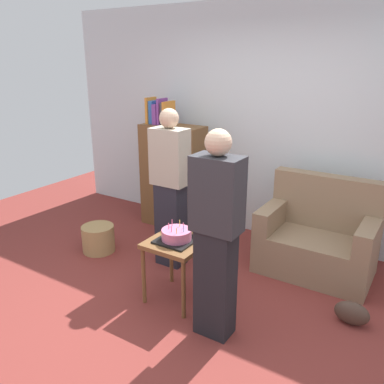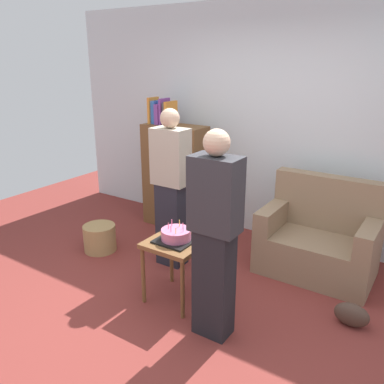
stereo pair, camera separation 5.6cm
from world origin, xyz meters
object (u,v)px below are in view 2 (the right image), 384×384
at_px(person_blowing_candles, 171,188).
at_px(wicker_basket, 100,238).
at_px(bookshelf, 175,174).
at_px(handbag, 352,315).
at_px(couch, 319,240).
at_px(person_holding_cake, 215,237).
at_px(birthday_cake, 176,235).
at_px(side_table, 176,250).

bearing_deg(person_blowing_candles, wicker_basket, 173.05).
distance_m(bookshelf, handbag, 2.66).
bearing_deg(couch, person_holding_cake, -105.36).
relative_size(birthday_cake, person_holding_cake, 0.20).
xyz_separation_m(side_table, person_blowing_candles, (-0.43, 0.52, 0.35)).
bearing_deg(side_table, couch, 52.84).
xyz_separation_m(side_table, birthday_cake, (-0.00, 0.00, 0.14)).
relative_size(bookshelf, handbag, 5.78).
bearing_deg(person_holding_cake, couch, -81.38).
height_order(bookshelf, handbag, bookshelf).
height_order(couch, birthday_cake, couch).
bearing_deg(handbag, person_blowing_candles, 178.28).
relative_size(couch, handbag, 3.93).
xyz_separation_m(couch, person_blowing_candles, (-1.33, -0.68, 0.49)).
bearing_deg(person_blowing_candles, bookshelf, 102.80).
relative_size(person_blowing_candles, wicker_basket, 4.53).
bearing_deg(birthday_cake, person_blowing_candles, 129.63).
bearing_deg(birthday_cake, couch, 52.84).
xyz_separation_m(couch, side_table, (-0.91, -1.19, 0.15)).
height_order(couch, person_holding_cake, person_holding_cake).
bearing_deg(couch, bookshelf, 174.35).
bearing_deg(couch, side_table, -127.16).
bearing_deg(side_table, person_blowing_candles, 129.63).
bearing_deg(side_table, wicker_basket, 166.74).
relative_size(person_blowing_candles, person_holding_cake, 1.00).
bearing_deg(person_blowing_candles, couch, 5.87).
relative_size(person_holding_cake, handbag, 5.82).
bearing_deg(side_table, birthday_cake, 115.13).
distance_m(person_blowing_candles, person_holding_cake, 1.20).
xyz_separation_m(side_table, handbag, (1.42, 0.46, -0.39)).
bearing_deg(birthday_cake, handbag, 18.05).
bearing_deg(handbag, birthday_cake, -161.95).
relative_size(bookshelf, side_table, 2.82).
distance_m(side_table, handbag, 1.54).
bearing_deg(birthday_cake, bookshelf, 126.12).
xyz_separation_m(person_holding_cake, handbag, (0.90, 0.69, -0.73)).
xyz_separation_m(bookshelf, side_table, (1.01, -1.38, -0.19)).
distance_m(bookshelf, person_holding_cake, 2.22).
height_order(couch, bookshelf, bookshelf).
bearing_deg(couch, birthday_cake, -127.16).
relative_size(side_table, wicker_basket, 1.59).
distance_m(birthday_cake, person_blowing_candles, 0.70).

